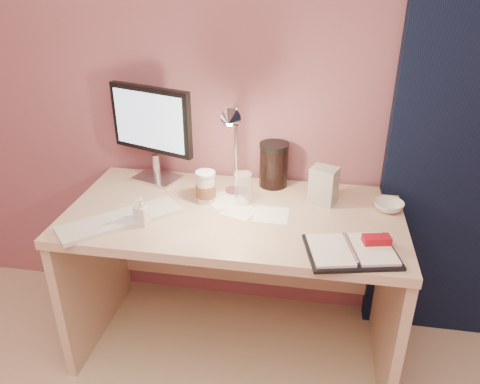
% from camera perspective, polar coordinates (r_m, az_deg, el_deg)
% --- Properties ---
extents(room, '(3.50, 3.50, 3.50)m').
position_cam_1_polar(room, '(2.16, 26.90, 9.18)').
color(room, '#C6B28E').
rests_on(room, ground).
extents(desk, '(1.40, 0.70, 0.73)m').
position_cam_1_polar(desk, '(2.14, -0.36, -6.76)').
color(desk, tan).
rests_on(desk, ground).
extents(monitor, '(0.41, 0.21, 0.45)m').
position_cam_1_polar(monitor, '(2.18, -10.57, 7.94)').
color(monitor, silver).
rests_on(monitor, desk).
extents(keyboard, '(0.46, 0.44, 0.02)m').
position_cam_1_polar(keyboard, '(1.94, -14.38, -3.31)').
color(keyboard, silver).
rests_on(keyboard, desk).
extents(planner, '(0.36, 0.30, 0.05)m').
position_cam_1_polar(planner, '(1.74, 13.66, -6.87)').
color(planner, black).
rests_on(planner, desk).
extents(paper_a, '(0.14, 0.14, 0.00)m').
position_cam_1_polar(paper_a, '(1.94, 3.83, -2.80)').
color(paper_a, white).
rests_on(paper_a, desk).
extents(paper_b, '(0.17, 0.17, 0.00)m').
position_cam_1_polar(paper_b, '(1.96, -0.07, -2.35)').
color(paper_b, white).
rests_on(paper_b, desk).
extents(paper_c, '(0.22, 0.22, 0.00)m').
position_cam_1_polar(paper_c, '(2.05, -1.72, -0.90)').
color(paper_c, white).
rests_on(paper_c, desk).
extents(coffee_cup, '(0.09, 0.09, 0.14)m').
position_cam_1_polar(coffee_cup, '(2.02, -4.19, 0.51)').
color(coffee_cup, silver).
rests_on(coffee_cup, desk).
extents(clear_cup, '(0.08, 0.08, 0.14)m').
position_cam_1_polar(clear_cup, '(2.00, 0.33, 0.47)').
color(clear_cup, white).
rests_on(clear_cup, desk).
extents(bowl, '(0.15, 0.15, 0.04)m').
position_cam_1_polar(bowl, '(2.06, 17.66, -1.65)').
color(bowl, silver).
rests_on(bowl, desk).
extents(lotion_bottle, '(0.06, 0.07, 0.12)m').
position_cam_1_polar(lotion_bottle, '(1.89, -11.87, -2.24)').
color(lotion_bottle, silver).
rests_on(lotion_bottle, desk).
extents(dark_jar, '(0.13, 0.13, 0.18)m').
position_cam_1_polar(dark_jar, '(2.15, 4.12, 3.08)').
color(dark_jar, black).
rests_on(dark_jar, desk).
extents(product_box, '(0.13, 0.12, 0.16)m').
position_cam_1_polar(product_box, '(2.03, 10.16, 0.81)').
color(product_box, beige).
rests_on(product_box, desk).
extents(desk_lamp, '(0.10, 0.27, 0.44)m').
position_cam_1_polar(desk_lamp, '(1.90, -1.20, 5.75)').
color(desk_lamp, silver).
rests_on(desk_lamp, desk).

